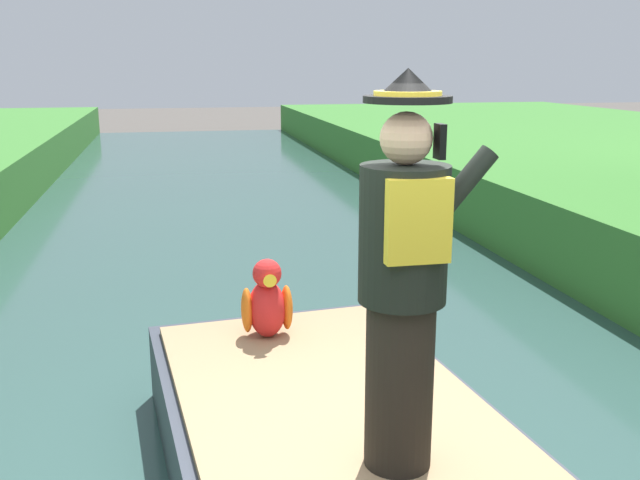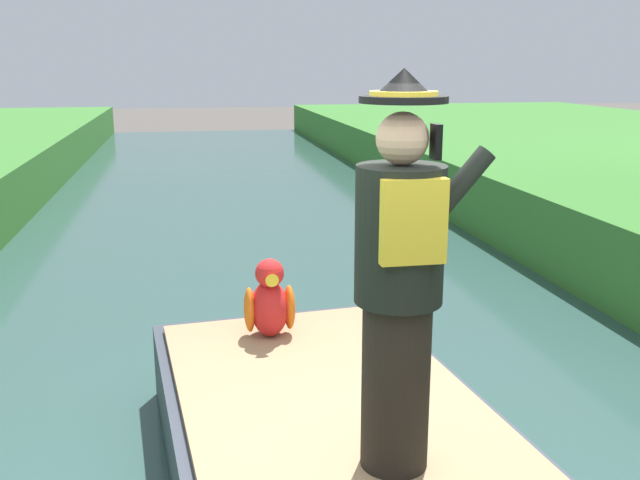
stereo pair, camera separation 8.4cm
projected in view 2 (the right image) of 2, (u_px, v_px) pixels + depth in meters
The scene contains 2 objects.
person_pirate at pixel (400, 279), 3.20m from camera, with size 0.61×0.42×1.85m.
parrot_plush at pixel (270, 303), 4.97m from camera, with size 0.36×0.34×0.57m.
Camera 2 is at (-0.80, -3.11, 2.58)m, focal length 40.02 mm.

